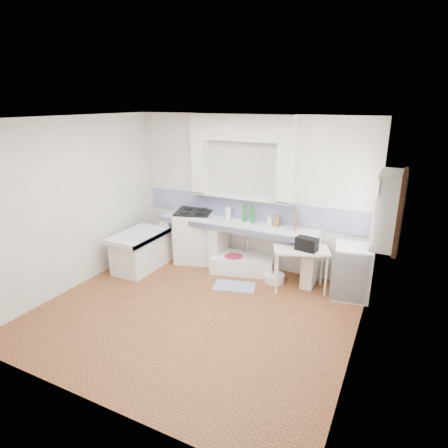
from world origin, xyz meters
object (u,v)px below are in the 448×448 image
at_px(sink, 243,264).
at_px(side_table, 300,269).
at_px(fridge, 352,272).
at_px(stove, 195,236).

height_order(sink, side_table, side_table).
bearing_deg(fridge, side_table, 179.65).
bearing_deg(stove, sink, -19.68).
height_order(stove, side_table, stove).
height_order(stove, sink, stove).
height_order(sink, fridge, fridge).
bearing_deg(side_table, stove, 149.59).
bearing_deg(side_table, fridge, -12.55).
distance_m(sink, side_table, 1.19).
relative_size(stove, sink, 0.87).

